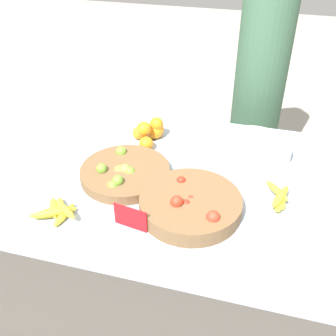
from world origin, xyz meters
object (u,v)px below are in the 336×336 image
object	(u,v)px
lime_bowl	(125,172)
metal_bowl	(253,149)
tomato_basket	(190,204)
price_sign	(130,218)
vendor_person	(260,80)

from	to	relation	value
lime_bowl	metal_bowl	world-z (taller)	lime_bowl
tomato_basket	metal_bowl	world-z (taller)	tomato_basket
price_sign	vendor_person	size ratio (longest dim) A/B	0.08
metal_bowl	vendor_person	bearing A→B (deg)	92.46
vendor_person	price_sign	bearing A→B (deg)	-105.99
price_sign	lime_bowl	bearing A→B (deg)	124.22
lime_bowl	tomato_basket	distance (m)	0.36
tomato_basket	metal_bowl	size ratio (longest dim) A/B	1.13
tomato_basket	price_sign	bearing A→B (deg)	-142.82
lime_bowl	tomato_basket	world-z (taller)	tomato_basket
lime_bowl	price_sign	bearing A→B (deg)	-65.56
price_sign	metal_bowl	bearing A→B (deg)	67.44
tomato_basket	price_sign	distance (m)	0.25
price_sign	vendor_person	world-z (taller)	vendor_person
lime_bowl	price_sign	xyz separation A→B (m)	(0.13, -0.29, 0.02)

